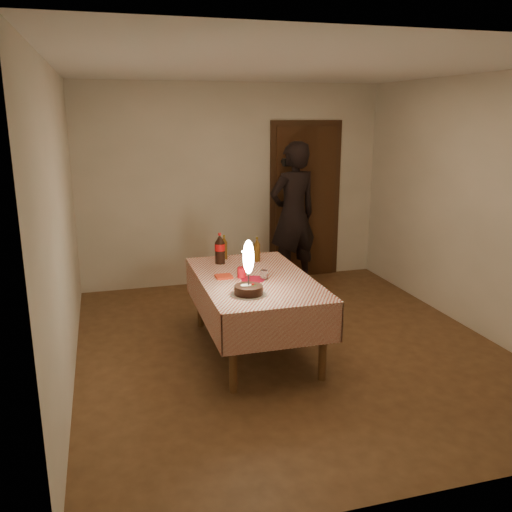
# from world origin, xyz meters

# --- Properties ---
(ground) EXTENTS (4.00, 4.50, 0.01)m
(ground) POSITION_xyz_m (0.00, 0.00, 0.00)
(ground) COLOR brown
(ground) RESTS_ON ground
(room_shell) EXTENTS (4.04, 4.54, 2.62)m
(room_shell) POSITION_xyz_m (0.03, 0.08, 1.65)
(room_shell) COLOR silver
(room_shell) RESTS_ON ground
(dining_table) EXTENTS (1.02, 1.72, 0.73)m
(dining_table) POSITION_xyz_m (-0.34, 0.01, 0.63)
(dining_table) COLOR brown
(dining_table) RESTS_ON ground
(birthday_cake) EXTENTS (0.30, 0.30, 0.47)m
(birthday_cake) POSITION_xyz_m (-0.53, -0.45, 0.87)
(birthday_cake) COLOR white
(birthday_cake) RESTS_ON dining_table
(red_plate) EXTENTS (0.22, 0.22, 0.01)m
(red_plate) POSITION_xyz_m (-0.38, -0.06, 0.74)
(red_plate) COLOR #A70B23
(red_plate) RESTS_ON dining_table
(red_cup) EXTENTS (0.08, 0.08, 0.10)m
(red_cup) POSITION_xyz_m (-0.46, 0.03, 0.78)
(red_cup) COLOR red
(red_cup) RESTS_ON dining_table
(clear_cup) EXTENTS (0.07, 0.07, 0.09)m
(clear_cup) POSITION_xyz_m (-0.28, -0.08, 0.78)
(clear_cup) COLOR white
(clear_cup) RESTS_ON dining_table
(napkin_stack) EXTENTS (0.15, 0.15, 0.02)m
(napkin_stack) POSITION_xyz_m (-0.62, 0.08, 0.74)
(napkin_stack) COLOR red
(napkin_stack) RESTS_ON dining_table
(cola_bottle) EXTENTS (0.10, 0.10, 0.32)m
(cola_bottle) POSITION_xyz_m (-0.55, 0.57, 0.88)
(cola_bottle) COLOR black
(cola_bottle) RESTS_ON dining_table
(amber_bottle_left) EXTENTS (0.06, 0.06, 0.26)m
(amber_bottle_left) POSITION_xyz_m (-0.47, 0.74, 0.85)
(amber_bottle_left) COLOR #53330E
(amber_bottle_left) RESTS_ON dining_table
(amber_bottle_right) EXTENTS (0.06, 0.06, 0.26)m
(amber_bottle_right) POSITION_xyz_m (-0.17, 0.55, 0.85)
(amber_bottle_right) COLOR #53330E
(amber_bottle_right) RESTS_ON dining_table
(photographer) EXTENTS (0.77, 0.60, 1.88)m
(photographer) POSITION_xyz_m (0.69, 1.85, 0.94)
(photographer) COLOR black
(photographer) RESTS_ON ground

